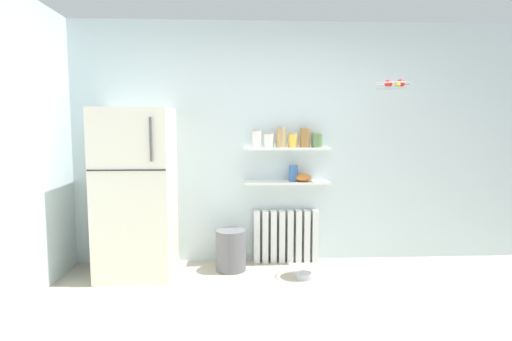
{
  "coord_description": "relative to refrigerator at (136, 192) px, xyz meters",
  "views": [
    {
      "loc": [
        -0.47,
        -2.54,
        1.51
      ],
      "look_at": [
        -0.25,
        1.6,
        1.05
      ],
      "focal_mm": 29.31,
      "sensor_mm": 36.0,
      "label": 1
    }
  ],
  "objects": [
    {
      "name": "shelf_bowl",
      "position": [
        1.72,
        0.24,
        0.11
      ],
      "size": [
        0.19,
        0.19,
        0.08
      ],
      "primitive_type": "ellipsoid",
      "color": "orange",
      "rests_on": "wall_shelf_lower"
    },
    {
      "name": "ground_plane",
      "position": [
        1.45,
        -1.15,
        -0.83
      ],
      "size": [
        7.04,
        7.04,
        0.0
      ],
      "primitive_type": "plane",
      "color": "#B2A893"
    },
    {
      "name": "back_wall",
      "position": [
        1.45,
        0.4,
        0.47
      ],
      "size": [
        7.04,
        0.1,
        2.6
      ],
      "primitive_type": "cube",
      "color": "silver",
      "rests_on": "ground_plane"
    },
    {
      "name": "radiator",
      "position": [
        1.54,
        0.27,
        -0.55
      ],
      "size": [
        0.71,
        0.12,
        0.57
      ],
      "color": "white",
      "rests_on": "ground_plane"
    },
    {
      "name": "storage_jar_3",
      "position": [
        1.61,
        0.24,
        0.51
      ],
      "size": [
        0.1,
        0.1,
        0.16
      ],
      "color": "yellow",
      "rests_on": "wall_shelf_upper"
    },
    {
      "name": "storage_jar_0",
      "position": [
        1.22,
        0.24,
        0.52
      ],
      "size": [
        0.1,
        0.1,
        0.19
      ],
      "color": "silver",
      "rests_on": "wall_shelf_upper"
    },
    {
      "name": "wall_shelf_upper",
      "position": [
        1.54,
        0.24,
        0.42
      ],
      "size": [
        0.92,
        0.22,
        0.02
      ],
      "primitive_type": "cube",
      "color": "white"
    },
    {
      "name": "storage_jar_5",
      "position": [
        1.87,
        0.24,
        0.51
      ],
      "size": [
        0.12,
        0.12,
        0.17
      ],
      "color": "#5B7F4C",
      "rests_on": "wall_shelf_upper"
    },
    {
      "name": "refrigerator",
      "position": [
        0.0,
        0.0,
        0.0
      ],
      "size": [
        0.72,
        0.74,
        1.67
      ],
      "color": "silver",
      "rests_on": "ground_plane"
    },
    {
      "name": "pet_food_bowl",
      "position": [
        1.67,
        -0.24,
        -0.81
      ],
      "size": [
        0.17,
        0.17,
        0.05
      ],
      "primitive_type": "cylinder",
      "color": "#B7B7BC",
      "rests_on": "ground_plane"
    },
    {
      "name": "wall_shelf_lower",
      "position": [
        1.54,
        0.24,
        0.05
      ],
      "size": [
        0.92,
        0.22,
        0.02
      ],
      "primitive_type": "cube",
      "color": "white"
    },
    {
      "name": "hanging_fruit_basket",
      "position": [
        2.5,
        -0.23,
        1.05
      ],
      "size": [
        0.34,
        0.34,
        0.09
      ],
      "color": "#B2B2B7"
    },
    {
      "name": "storage_jar_1",
      "position": [
        1.35,
        0.24,
        0.51
      ],
      "size": [
        0.11,
        0.11,
        0.16
      ],
      "color": "silver",
      "rests_on": "wall_shelf_upper"
    },
    {
      "name": "vase",
      "position": [
        1.62,
        0.24,
        0.15
      ],
      "size": [
        0.1,
        0.1,
        0.18
      ],
      "primitive_type": "cylinder",
      "color": "#38609E",
      "rests_on": "wall_shelf_lower"
    },
    {
      "name": "trash_bin",
      "position": [
        0.94,
        0.03,
        -0.62
      ],
      "size": [
        0.31,
        0.31,
        0.42
      ],
      "primitive_type": "cylinder",
      "color": "slate",
      "rests_on": "ground_plane"
    },
    {
      "name": "storage_jar_2",
      "position": [
        1.48,
        0.24,
        0.54
      ],
      "size": [
        0.1,
        0.1,
        0.22
      ],
      "color": "tan",
      "rests_on": "wall_shelf_upper"
    },
    {
      "name": "storage_jar_4",
      "position": [
        1.74,
        0.24,
        0.54
      ],
      "size": [
        0.11,
        0.11,
        0.22
      ],
      "color": "olive",
      "rests_on": "wall_shelf_upper"
    }
  ]
}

